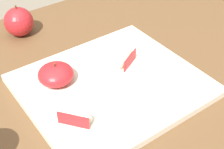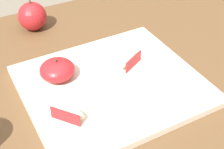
{
  "view_description": "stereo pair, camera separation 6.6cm",
  "coord_description": "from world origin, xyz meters",
  "px_view_note": "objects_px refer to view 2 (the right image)",
  "views": [
    {
      "loc": [
        -0.27,
        -0.43,
        1.22
      ],
      "look_at": [
        0.03,
        -0.01,
        0.8
      ],
      "focal_mm": 52.56,
      "sensor_mm": 36.0,
      "label": 1
    },
    {
      "loc": [
        -0.22,
        -0.46,
        1.22
      ],
      "look_at": [
        0.03,
        -0.01,
        0.8
      ],
      "focal_mm": 52.56,
      "sensor_mm": 36.0,
      "label": 2
    }
  ],
  "objects_px": {
    "apple_half_skin_up": "(57,70)",
    "whole_apple_crimson": "(32,16)",
    "cutting_board": "(112,85)",
    "apple_wedge_back": "(68,113)",
    "apple_wedge_left": "(129,60)"
  },
  "relations": [
    {
      "from": "apple_half_skin_up",
      "to": "whole_apple_crimson",
      "type": "bearing_deg",
      "value": 84.19
    },
    {
      "from": "cutting_board",
      "to": "whole_apple_crimson",
      "type": "bearing_deg",
      "value": 102.3
    },
    {
      "from": "apple_wedge_back",
      "to": "whole_apple_crimson",
      "type": "relative_size",
      "value": 0.76
    },
    {
      "from": "cutting_board",
      "to": "apple_wedge_back",
      "type": "bearing_deg",
      "value": -156.33
    },
    {
      "from": "apple_half_skin_up",
      "to": "apple_wedge_back",
      "type": "xyz_separation_m",
      "value": [
        -0.03,
        -0.12,
        -0.01
      ]
    },
    {
      "from": "cutting_board",
      "to": "whole_apple_crimson",
      "type": "height_order",
      "value": "whole_apple_crimson"
    },
    {
      "from": "apple_half_skin_up",
      "to": "apple_wedge_back",
      "type": "height_order",
      "value": "apple_half_skin_up"
    },
    {
      "from": "cutting_board",
      "to": "apple_wedge_left",
      "type": "xyz_separation_m",
      "value": [
        0.06,
        0.03,
        0.02
      ]
    },
    {
      "from": "apple_half_skin_up",
      "to": "cutting_board",
      "type": "bearing_deg",
      "value": -36.25
    },
    {
      "from": "apple_half_skin_up",
      "to": "apple_wedge_back",
      "type": "bearing_deg",
      "value": -102.2
    },
    {
      "from": "apple_half_skin_up",
      "to": "apple_wedge_left",
      "type": "relative_size",
      "value": 1.13
    },
    {
      "from": "apple_half_skin_up",
      "to": "apple_wedge_left",
      "type": "distance_m",
      "value": 0.16
    },
    {
      "from": "apple_wedge_back",
      "to": "whole_apple_crimson",
      "type": "height_order",
      "value": "whole_apple_crimson"
    },
    {
      "from": "cutting_board",
      "to": "apple_wedge_back",
      "type": "distance_m",
      "value": 0.13
    },
    {
      "from": "cutting_board",
      "to": "whole_apple_crimson",
      "type": "xyz_separation_m",
      "value": [
        -0.07,
        0.31,
        0.03
      ]
    }
  ]
}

